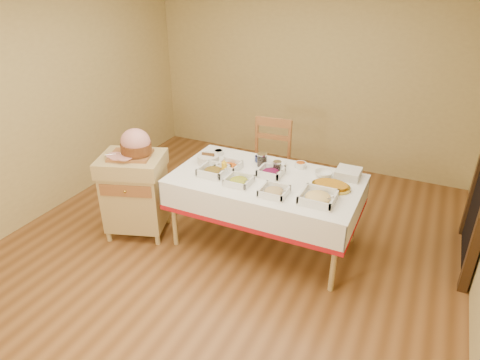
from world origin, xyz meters
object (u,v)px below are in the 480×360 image
at_px(butcher_cart, 135,190).
at_px(preserve_jar_left, 262,160).
at_px(plate_stack, 348,173).
at_px(dining_table, 266,192).
at_px(preserve_jar_right, 277,167).
at_px(mustard_bottle, 224,168).
at_px(brass_platter, 331,186).
at_px(dining_chair, 269,164).
at_px(bread_basket, 208,159).
at_px(ham_on_board, 135,145).

bearing_deg(butcher_cart, preserve_jar_left, 28.18).
bearing_deg(plate_stack, dining_table, -153.48).
bearing_deg(preserve_jar_right, mustard_bottle, -147.40).
xyz_separation_m(butcher_cart, mustard_bottle, (0.91, 0.28, 0.33)).
xyz_separation_m(mustard_bottle, brass_platter, (1.03, 0.17, -0.05)).
bearing_deg(preserve_jar_right, brass_platter, -11.59).
height_order(dining_chair, preserve_jar_left, dining_chair).
bearing_deg(dining_chair, preserve_jar_right, -61.28).
bearing_deg(dining_chair, bread_basket, -120.16).
xyz_separation_m(mustard_bottle, plate_stack, (1.12, 0.46, -0.03)).
height_order(butcher_cart, preserve_jar_right, butcher_cart).
bearing_deg(butcher_cart, dining_table, 16.39).
relative_size(butcher_cart, ham_on_board, 2.07).
height_order(dining_chair, mustard_bottle, dining_chair).
relative_size(ham_on_board, plate_stack, 1.88).
bearing_deg(mustard_bottle, brass_platter, 9.24).
distance_m(preserve_jar_left, plate_stack, 0.87).
bearing_deg(preserve_jar_right, ham_on_board, -157.85).
height_order(ham_on_board, mustard_bottle, ham_on_board).
distance_m(butcher_cart, dining_chair, 1.55).
bearing_deg(bread_basket, dining_chair, 59.84).
bearing_deg(ham_on_board, preserve_jar_right, 22.15).
distance_m(ham_on_board, mustard_bottle, 0.92).
height_order(dining_chair, preserve_jar_right, dining_chair).
bearing_deg(preserve_jar_left, ham_on_board, -152.25).
relative_size(bread_basket, brass_platter, 0.63).
bearing_deg(preserve_jar_left, dining_table, -58.95).
xyz_separation_m(dining_table, mustard_bottle, (-0.40, -0.10, 0.23)).
bearing_deg(mustard_bottle, dining_table, 14.35).
bearing_deg(bread_basket, brass_platter, -0.31).
height_order(ham_on_board, preserve_jar_right, ham_on_board).
distance_m(dining_chair, preserve_jar_right, 0.72).
relative_size(plate_stack, brass_platter, 0.63).
relative_size(preserve_jar_right, bread_basket, 0.48).
xyz_separation_m(dining_table, brass_platter, (0.62, 0.06, 0.18)).
bearing_deg(butcher_cart, dining_chair, 48.07).
distance_m(ham_on_board, bread_basket, 0.75).
distance_m(preserve_jar_left, bread_basket, 0.56).
bearing_deg(preserve_jar_left, brass_platter, -12.92).
bearing_deg(ham_on_board, preserve_jar_left, 27.75).
relative_size(dining_table, brass_platter, 5.02).
height_order(butcher_cart, preserve_jar_left, preserve_jar_left).
bearing_deg(brass_platter, preserve_jar_left, 167.08).
xyz_separation_m(preserve_jar_right, mustard_bottle, (-0.45, -0.29, 0.02)).
height_order(preserve_jar_left, preserve_jar_right, preserve_jar_left).
height_order(preserve_jar_left, brass_platter, preserve_jar_left).
relative_size(dining_chair, plate_stack, 4.54).
height_order(dining_table, butcher_cart, butcher_cart).
relative_size(ham_on_board, bread_basket, 1.90).
distance_m(butcher_cart, mustard_bottle, 1.01).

